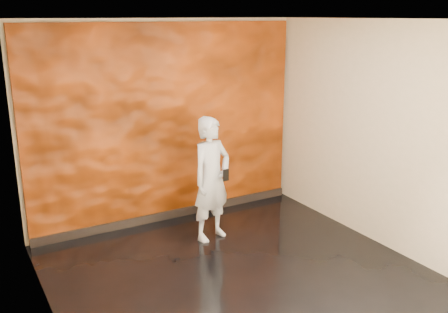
% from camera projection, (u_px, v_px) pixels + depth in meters
% --- Properties ---
extents(room, '(4.02, 4.02, 2.81)m').
position_uv_depth(room, '(242.00, 157.00, 5.25)').
color(room, black).
rests_on(room, ground).
extents(feature_wall, '(3.90, 0.06, 2.75)m').
position_uv_depth(feature_wall, '(168.00, 124.00, 6.89)').
color(feature_wall, '#BF480E').
rests_on(feature_wall, ground).
extents(baseboard, '(3.90, 0.04, 0.12)m').
position_uv_depth(baseboard, '(172.00, 214.00, 7.22)').
color(baseboard, black).
rests_on(baseboard, ground).
extents(man, '(0.68, 0.53, 1.62)m').
position_uv_depth(man, '(212.00, 179.00, 6.39)').
color(man, '#ABB0BB').
rests_on(man, ground).
extents(phone, '(0.08, 0.02, 0.15)m').
position_uv_depth(phone, '(226.00, 175.00, 6.21)').
color(phone, black).
rests_on(phone, man).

